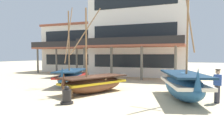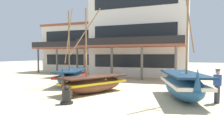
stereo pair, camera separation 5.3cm
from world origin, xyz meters
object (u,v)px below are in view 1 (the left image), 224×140
(fisherman_by_hull, at_px, (217,86))
(harbor_building_annex, at_px, (84,48))
(fishing_boat_near_left, at_px, (71,77))
(capstan_winch, at_px, (67,97))
(fishing_boat_far_right, at_px, (93,83))
(wooden_barrel, at_px, (68,92))
(harbor_building_main, at_px, (140,34))
(fishing_boat_centre_large, at_px, (183,84))

(fisherman_by_hull, height_order, harbor_building_annex, harbor_building_annex)
(fishing_boat_near_left, bearing_deg, capstan_winch, -59.22)
(fishing_boat_near_left, bearing_deg, fisherman_by_hull, -14.73)
(fishing_boat_far_right, distance_m, wooden_barrel, 2.21)
(fisherman_by_hull, height_order, wooden_barrel, fisherman_by_hull)
(wooden_barrel, xyz_separation_m, harbor_building_main, (0.13, 15.25, 4.57))
(harbor_building_annex, bearing_deg, wooden_barrel, -63.39)
(harbor_building_main, bearing_deg, fishing_boat_centre_large, -66.37)
(harbor_building_annex, bearing_deg, fisherman_by_hull, -44.13)
(wooden_barrel, xyz_separation_m, harbor_building_annex, (-8.85, 17.66, 3.01))
(fishing_boat_near_left, xyz_separation_m, fisherman_by_hull, (10.12, -2.66, 0.16))
(fishing_boat_far_right, relative_size, harbor_building_main, 0.48)
(fishing_boat_far_right, height_order, fisherman_by_hull, fishing_boat_far_right)
(fishing_boat_near_left, relative_size, fishing_boat_centre_large, 0.88)
(fishing_boat_near_left, distance_m, fisherman_by_hull, 10.46)
(fishing_boat_far_right, bearing_deg, harbor_building_main, 91.47)
(fisherman_by_hull, xyz_separation_m, capstan_winch, (-6.81, -2.90, -0.49))
(wooden_barrel, relative_size, harbor_building_main, 0.06)
(fishing_boat_near_left, relative_size, capstan_winch, 6.95)
(fishing_boat_centre_large, xyz_separation_m, harbor_building_main, (-5.69, 13.02, 4.13))
(harbor_building_annex, bearing_deg, fishing_boat_centre_large, -46.42)
(fisherman_by_hull, height_order, capstan_winch, fisherman_by_hull)
(fisherman_by_hull, distance_m, harbor_building_main, 15.81)
(fishing_boat_far_right, relative_size, capstan_winch, 6.03)
(fisherman_by_hull, bearing_deg, fishing_boat_far_right, 177.56)
(fishing_boat_near_left, xyz_separation_m, fishing_boat_centre_large, (8.49, -2.26, 0.12))
(fishing_boat_near_left, relative_size, harbor_building_main, 0.55)
(fishing_boat_near_left, height_order, wooden_barrel, fishing_boat_near_left)
(fishing_boat_far_right, distance_m, fisherman_by_hull, 6.99)
(wooden_barrel, distance_m, harbor_building_main, 15.92)
(capstan_winch, xyz_separation_m, wooden_barrel, (-0.65, 1.05, 0.01))
(fisherman_by_hull, height_order, harbor_building_main, harbor_building_main)
(capstan_winch, relative_size, wooden_barrel, 1.26)
(capstan_winch, relative_size, harbor_building_main, 0.08)
(fishing_boat_far_right, bearing_deg, wooden_barrel, -102.37)
(fishing_boat_centre_large, bearing_deg, capstan_winch, -147.59)
(fisherman_by_hull, relative_size, wooden_barrel, 2.41)
(fishing_boat_far_right, distance_m, harbor_building_main, 13.81)
(fishing_boat_centre_large, distance_m, fisherman_by_hull, 1.67)
(harbor_building_main, bearing_deg, fisherman_by_hull, -61.37)
(fishing_boat_near_left, xyz_separation_m, wooden_barrel, (2.66, -4.50, -0.32))
(fisherman_by_hull, bearing_deg, harbor_building_main, 118.63)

